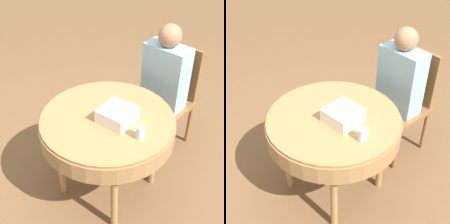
# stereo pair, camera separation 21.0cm
# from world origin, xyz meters

# --- Properties ---
(ground_plane) EXTENTS (12.00, 12.00, 0.00)m
(ground_plane) POSITION_xyz_m (0.00, 0.00, 0.00)
(ground_plane) COLOR brown
(dining_table) EXTENTS (0.95, 0.95, 0.73)m
(dining_table) POSITION_xyz_m (0.00, 0.00, 0.64)
(dining_table) COLOR #9E7547
(dining_table) RESTS_ON ground_plane
(chair) EXTENTS (0.48, 0.48, 0.94)m
(chair) POSITION_xyz_m (0.06, 0.80, 0.50)
(chair) COLOR brown
(chair) RESTS_ON ground_plane
(person) EXTENTS (0.38, 0.30, 1.18)m
(person) POSITION_xyz_m (0.05, 0.70, 0.70)
(person) COLOR #9E7051
(person) RESTS_ON ground_plane
(birthday_cake) EXTENTS (0.22, 0.22, 0.14)m
(birthday_cake) POSITION_xyz_m (0.08, 0.01, 0.77)
(birthday_cake) COLOR white
(birthday_cake) RESTS_ON dining_table
(drinking_glass) EXTENTS (0.06, 0.06, 0.09)m
(drinking_glass) POSITION_xyz_m (0.30, -0.04, 0.77)
(drinking_glass) COLOR silver
(drinking_glass) RESTS_ON dining_table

